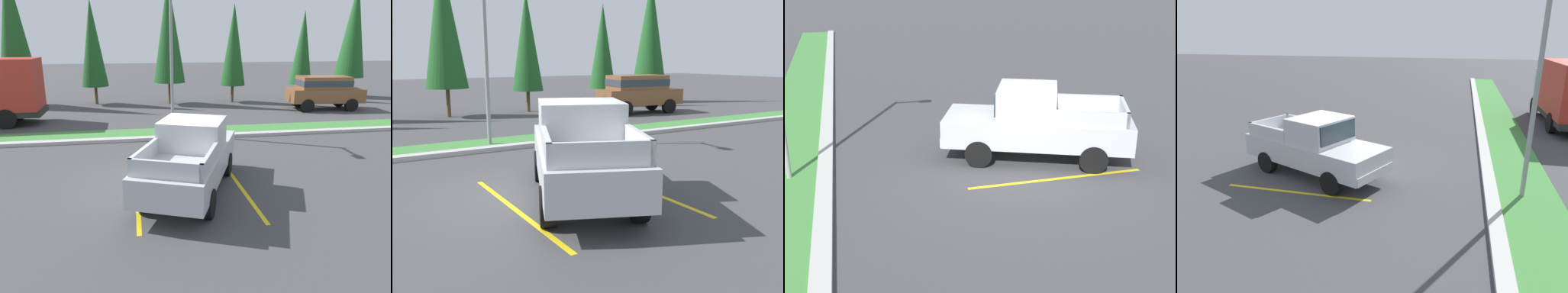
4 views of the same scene
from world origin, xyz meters
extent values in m
plane|color=#424244|center=(0.00, 0.00, 0.00)|extent=(120.00, 120.00, 0.00)
cube|color=yellow|center=(-1.04, -0.88, 0.00)|extent=(0.12, 4.80, 0.01)
cube|color=yellow|center=(2.06, -0.88, 0.00)|extent=(0.12, 4.80, 0.01)
cube|color=#B2B2AD|center=(0.00, 5.00, 0.07)|extent=(56.00, 0.40, 0.15)
cube|color=#42843D|center=(0.00, 6.10, 0.03)|extent=(56.00, 1.80, 0.06)
cylinder|color=black|center=(0.33, 0.88, 0.38)|extent=(0.55, 0.81, 0.76)
cylinder|color=black|center=(1.90, 0.23, 0.38)|extent=(0.55, 0.81, 0.76)
cylinder|color=black|center=(-0.87, -1.98, 0.38)|extent=(0.55, 0.81, 0.76)
cylinder|color=black|center=(0.70, -2.63, 0.38)|extent=(0.55, 0.81, 0.76)
cube|color=silver|center=(0.51, -0.88, 0.88)|extent=(3.76, 5.53, 0.76)
cube|color=silver|center=(0.63, -0.60, 1.68)|extent=(2.24, 2.15, 0.84)
cube|color=#2D3842|center=(0.95, 0.16, 1.73)|extent=(1.52, 0.68, 0.63)
cube|color=silver|center=(-0.83, -1.89, 1.48)|extent=(0.82, 1.79, 0.44)
cube|color=silver|center=(0.74, -2.54, 1.48)|extent=(0.82, 1.79, 0.44)
cube|color=silver|center=(-0.39, -3.05, 1.48)|extent=(1.70, 0.79, 0.44)
cube|color=silver|center=(1.50, 1.48, 0.64)|extent=(1.73, 0.84, 0.28)
cylinder|color=black|center=(12.43, 11.43, 0.40)|extent=(0.82, 0.33, 0.80)
cylinder|color=black|center=(12.29, 9.73, 0.40)|extent=(0.82, 0.33, 0.80)
cylinder|color=black|center=(9.64, 11.66, 0.40)|extent=(0.82, 0.33, 0.80)
cylinder|color=black|center=(9.50, 9.96, 0.40)|extent=(0.82, 0.33, 0.80)
cube|color=brown|center=(10.97, 10.69, 0.92)|extent=(4.74, 2.21, 0.84)
cube|color=brown|center=(10.82, 10.71, 1.72)|extent=(3.23, 1.93, 0.76)
cube|color=#2D3842|center=(10.82, 10.71, 1.70)|extent=(3.27, 1.97, 0.36)
cylinder|color=gray|center=(0.72, 5.90, 3.32)|extent=(0.14, 0.14, 6.63)
cylinder|color=brown|center=(1.43, 14.46, 0.74)|extent=(0.20, 0.20, 1.49)
cone|color=#1E5623|center=(1.43, 14.46, 4.87)|extent=(2.15, 2.15, 6.77)
cylinder|color=brown|center=(5.92, 14.47, 0.60)|extent=(0.20, 0.20, 1.20)
cone|color=#1E5623|center=(5.92, 14.47, 3.94)|extent=(1.74, 1.74, 5.48)
cylinder|color=brown|center=(11.19, 14.84, 0.57)|extent=(0.20, 0.20, 1.14)
cone|color=#1E5623|center=(11.19, 14.84, 3.73)|extent=(1.64, 1.64, 5.18)
cylinder|color=brown|center=(15.44, 15.45, 0.76)|extent=(0.20, 0.20, 1.52)
cone|color=#1E5623|center=(15.44, 15.45, 4.98)|extent=(2.20, 2.20, 6.93)
camera|label=1|loc=(-0.99, -10.77, 4.33)|focal=33.41mm
camera|label=2|loc=(-4.16, -8.87, 3.01)|focal=40.54mm
camera|label=3|loc=(-12.47, 4.24, 5.55)|focal=47.49mm
camera|label=4|loc=(11.24, 3.86, 4.78)|focal=32.42mm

